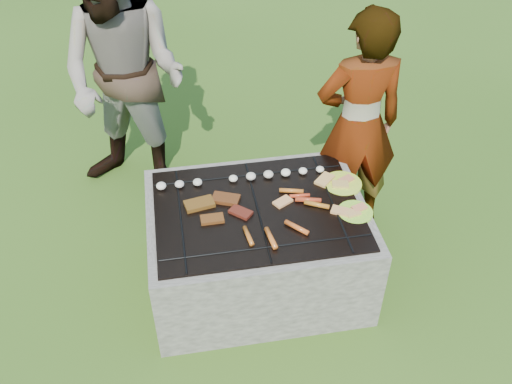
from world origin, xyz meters
TOP-DOWN VIEW (x-y plane):
  - lawn at (0.00, 0.00)m, footprint 60.00×60.00m
  - fire_pit at (0.00, 0.00)m, footprint 1.30×1.00m
  - mushrooms at (-0.05, 0.28)m, footprint 1.06×0.06m
  - pork_slabs at (-0.24, 0.05)m, footprint 0.40×0.27m
  - sausages at (0.18, -0.10)m, footprint 0.54×0.49m
  - bread_on_grate at (0.38, 0.05)m, footprint 0.45×0.43m
  - plate_far at (0.56, 0.14)m, footprint 0.27×0.27m
  - plate_near at (0.56, -0.12)m, footprint 0.25×0.25m
  - cook at (0.75, 0.48)m, footprint 0.59×0.39m
  - bystander at (-0.72, 1.10)m, footprint 1.15×1.07m

SIDE VIEW (x-z plane):
  - lawn at x=0.00m, z-range 0.00..0.00m
  - fire_pit at x=0.00m, z-range -0.03..0.59m
  - plate_near at x=0.56m, z-range 0.60..0.62m
  - plate_far at x=0.56m, z-range 0.59..0.63m
  - bread_on_grate at x=0.38m, z-range 0.61..0.63m
  - pork_slabs at x=-0.24m, z-range 0.61..0.64m
  - sausages at x=0.18m, z-range 0.61..0.64m
  - mushrooms at x=-0.05m, z-range 0.61..0.65m
  - cook at x=0.75m, z-range 0.00..1.60m
  - bystander at x=-0.72m, z-range 0.00..1.89m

